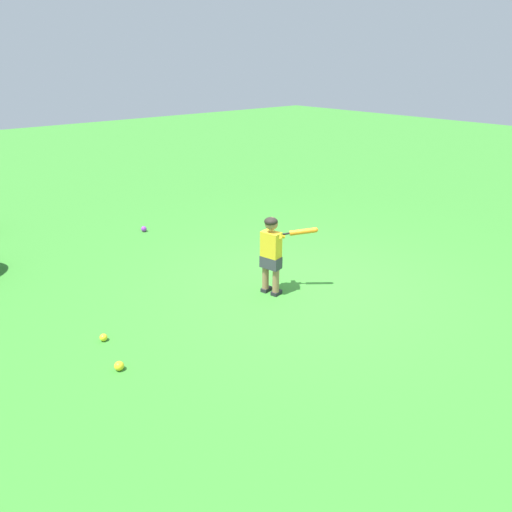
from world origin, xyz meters
TOP-DOWN VIEW (x-y plane):
  - ground_plane at (0.00, 0.00)m, footprint 40.00×40.00m
  - child_batter at (-0.56, 0.15)m, footprint 0.66×0.50m
  - play_ball_far_left at (-2.89, -0.09)m, footprint 0.10×0.10m
  - play_ball_center_lawn at (-0.70, 3.49)m, footprint 0.10×0.10m
  - play_ball_far_right at (-2.79, 0.53)m, footprint 0.09×0.09m

SIDE VIEW (x-z plane):
  - ground_plane at x=0.00m, z-range 0.00..0.00m
  - play_ball_far_right at x=-2.79m, z-range 0.00..0.09m
  - play_ball_far_left at x=-2.89m, z-range 0.00..0.10m
  - play_ball_center_lawn at x=-0.70m, z-range 0.00..0.10m
  - child_batter at x=-0.56m, z-range 0.11..1.19m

